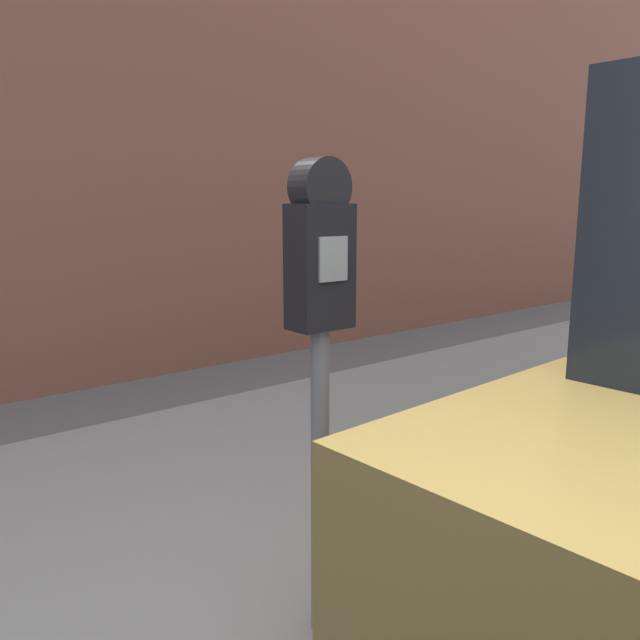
{
  "coord_description": "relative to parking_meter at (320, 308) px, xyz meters",
  "views": [
    {
      "loc": [
        -0.87,
        -0.32,
        1.56
      ],
      "look_at": [
        0.31,
        1.15,
        1.2
      ],
      "focal_mm": 35.0,
      "sensor_mm": 36.0,
      "label": 1
    }
  ],
  "objects": [
    {
      "name": "parking_meter",
      "position": [
        0.0,
        0.0,
        0.0
      ],
      "size": [
        0.19,
        0.12,
        1.55
      ],
      "color": "slate",
      "rests_on": "sidewalk"
    },
    {
      "name": "sidewalk",
      "position": [
        -0.31,
        1.05,
        -1.17
      ],
      "size": [
        24.0,
        2.8,
        0.14
      ],
      "color": "#9E9B96",
      "rests_on": "ground_plane"
    }
  ]
}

